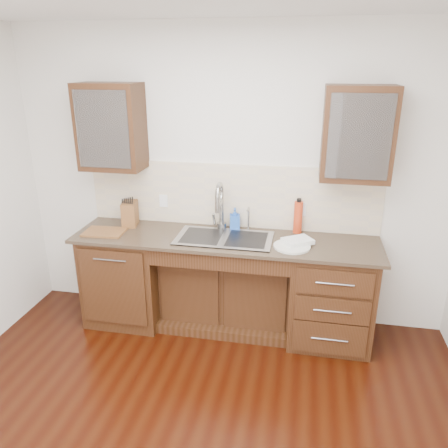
% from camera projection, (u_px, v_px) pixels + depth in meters
% --- Properties ---
extents(wall_back, '(4.00, 0.10, 2.70)m').
position_uv_depth(wall_back, '(232.00, 179.00, 4.03)').
color(wall_back, white).
rests_on(wall_back, ground).
extents(base_cabinet_left, '(0.70, 0.62, 0.88)m').
position_uv_depth(base_cabinet_left, '(128.00, 276.00, 4.19)').
color(base_cabinet_left, '#593014').
rests_on(base_cabinet_left, ground).
extents(base_cabinet_center, '(1.20, 0.44, 0.70)m').
position_uv_depth(base_cabinet_center, '(227.00, 288.00, 4.13)').
color(base_cabinet_center, '#593014').
rests_on(base_cabinet_center, ground).
extents(base_cabinet_right, '(0.70, 0.62, 0.88)m').
position_uv_depth(base_cabinet_right, '(330.00, 294.00, 3.85)').
color(base_cabinet_right, '#593014').
rests_on(base_cabinet_right, ground).
extents(countertop, '(2.70, 0.65, 0.03)m').
position_uv_depth(countertop, '(225.00, 239.00, 3.84)').
color(countertop, '#84705B').
rests_on(countertop, base_cabinet_left).
extents(backsplash, '(2.70, 0.02, 0.59)m').
position_uv_depth(backsplash, '(231.00, 196.00, 4.03)').
color(backsplash, beige).
rests_on(backsplash, wall_back).
extents(sink, '(0.84, 0.46, 0.19)m').
position_uv_depth(sink, '(224.00, 247.00, 3.86)').
color(sink, '#9E9EA5').
rests_on(sink, countertop).
extents(faucet, '(0.04, 0.04, 0.40)m').
position_uv_depth(faucet, '(221.00, 208.00, 3.98)').
color(faucet, '#999993').
rests_on(faucet, countertop).
extents(filter_tap, '(0.02, 0.02, 0.24)m').
position_uv_depth(filter_tap, '(249.00, 218.00, 3.97)').
color(filter_tap, '#999993').
rests_on(filter_tap, countertop).
extents(upper_cabinet_left, '(0.55, 0.34, 0.75)m').
position_uv_depth(upper_cabinet_left, '(111.00, 127.00, 3.85)').
color(upper_cabinet_left, '#593014').
rests_on(upper_cabinet_left, wall_back).
extents(upper_cabinet_right, '(0.55, 0.34, 0.75)m').
position_uv_depth(upper_cabinet_right, '(357.00, 134.00, 3.48)').
color(upper_cabinet_right, '#593014').
rests_on(upper_cabinet_right, wall_back).
extents(outlet_left, '(0.08, 0.01, 0.12)m').
position_uv_depth(outlet_left, '(164.00, 201.00, 4.16)').
color(outlet_left, white).
rests_on(outlet_left, backsplash).
extents(outlet_right, '(0.08, 0.01, 0.12)m').
position_uv_depth(outlet_right, '(302.00, 209.00, 3.93)').
color(outlet_right, white).
rests_on(outlet_right, backsplash).
extents(soap_bottle, '(0.11, 0.11, 0.20)m').
position_uv_depth(soap_bottle, '(235.00, 219.00, 4.02)').
color(soap_bottle, blue).
rests_on(soap_bottle, countertop).
extents(water_bottle, '(0.09, 0.09, 0.29)m').
position_uv_depth(water_bottle, '(298.00, 217.00, 3.91)').
color(water_bottle, red).
rests_on(water_bottle, countertop).
extents(plate, '(0.32, 0.32, 0.02)m').
position_uv_depth(plate, '(292.00, 246.00, 3.64)').
color(plate, silver).
rests_on(plate, countertop).
extents(dish_towel, '(0.29, 0.27, 0.04)m').
position_uv_depth(dish_towel, '(298.00, 241.00, 3.69)').
color(dish_towel, white).
rests_on(dish_towel, plate).
extents(knife_block, '(0.16, 0.22, 0.23)m').
position_uv_depth(knife_block, '(130.00, 214.00, 4.10)').
color(knife_block, brown).
rests_on(knife_block, countertop).
extents(cutting_board, '(0.37, 0.27, 0.02)m').
position_uv_depth(cutting_board, '(104.00, 232.00, 3.95)').
color(cutting_board, '#9F6024').
rests_on(cutting_board, countertop).
extents(cup_left_a, '(0.17, 0.17, 0.11)m').
position_uv_depth(cup_left_a, '(103.00, 132.00, 3.88)').
color(cup_left_a, white).
rests_on(cup_left_a, upper_cabinet_left).
extents(cup_left_b, '(0.13, 0.13, 0.09)m').
position_uv_depth(cup_left_b, '(126.00, 134.00, 3.84)').
color(cup_left_b, white).
rests_on(cup_left_b, upper_cabinet_left).
extents(cup_right_a, '(0.15, 0.15, 0.09)m').
position_uv_depth(cup_right_a, '(347.00, 141.00, 3.51)').
color(cup_right_a, silver).
rests_on(cup_right_a, upper_cabinet_right).
extents(cup_right_b, '(0.11, 0.11, 0.10)m').
position_uv_depth(cup_right_b, '(362.00, 140.00, 3.49)').
color(cup_right_b, white).
rests_on(cup_right_b, upper_cabinet_right).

